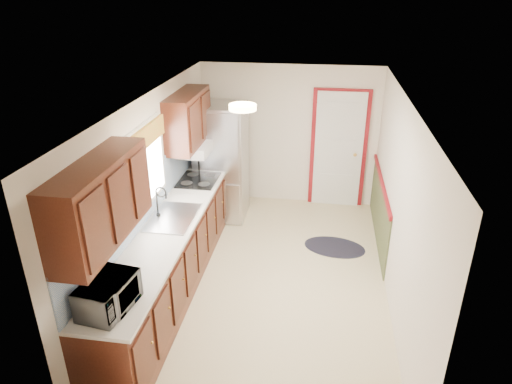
% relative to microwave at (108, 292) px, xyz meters
% --- Properties ---
extents(room_shell, '(3.20, 5.20, 2.52)m').
position_rel_microwave_xyz_m(room_shell, '(1.20, 1.95, 0.08)').
color(room_shell, beige).
rests_on(room_shell, ground).
extents(kitchen_run, '(0.63, 4.00, 2.20)m').
position_rel_microwave_xyz_m(kitchen_run, '(-0.04, 1.66, -0.31)').
color(kitchen_run, '#3D170E').
rests_on(kitchen_run, ground).
extents(back_wall_trim, '(1.12, 2.30, 2.08)m').
position_rel_microwave_xyz_m(back_wall_trim, '(2.19, 4.16, -0.23)').
color(back_wall_trim, maroon).
rests_on(back_wall_trim, ground).
extents(ceiling_fixture, '(0.30, 0.30, 0.06)m').
position_rel_microwave_xyz_m(ceiling_fixture, '(0.90, 1.75, 1.24)').
color(ceiling_fixture, '#FFD88C').
rests_on(ceiling_fixture, room_shell).
extents(microwave, '(0.37, 0.58, 0.37)m').
position_rel_microwave_xyz_m(microwave, '(0.00, 0.00, 0.00)').
color(microwave, white).
rests_on(microwave, kitchen_run).
extents(refrigerator, '(0.79, 0.79, 1.89)m').
position_rel_microwave_xyz_m(refrigerator, '(0.18, 3.71, -0.18)').
color(refrigerator, '#B7B7BC').
rests_on(refrigerator, ground).
extents(rug, '(0.98, 0.72, 0.01)m').
position_rel_microwave_xyz_m(rug, '(2.05, 2.90, -1.12)').
color(rug, black).
rests_on(rug, ground).
extents(cooktop, '(0.54, 0.65, 0.02)m').
position_rel_microwave_xyz_m(cooktop, '(0.01, 2.93, -0.17)').
color(cooktop, black).
rests_on(cooktop, kitchen_run).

